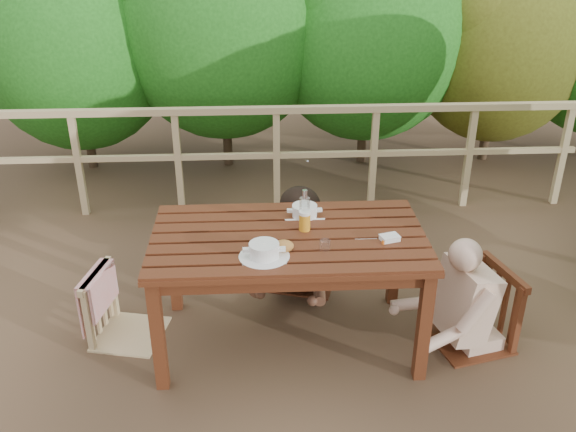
{
  "coord_description": "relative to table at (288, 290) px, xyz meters",
  "views": [
    {
      "loc": [
        -0.19,
        -3.37,
        2.61
      ],
      "look_at": [
        0.0,
        0.05,
        0.9
      ],
      "focal_mm": 38.95,
      "sensor_mm": 36.0,
      "label": 1
    }
  ],
  "objects": [
    {
      "name": "chair_right",
      "position": [
        1.19,
        -0.07,
        0.1
      ],
      "size": [
        0.59,
        0.59,
        0.98
      ],
      "primitive_type": "cube",
      "rotation": [
        0.0,
        0.0,
        -1.33
      ],
      "color": "#401D0E",
      "rests_on": "ground"
    },
    {
      "name": "railing",
      "position": [
        0.0,
        2.0,
        0.11
      ],
      "size": [
        5.6,
        0.1,
        1.01
      ],
      "primitive_type": "cube",
      "color": "tan",
      "rests_on": "ground"
    },
    {
      "name": "beer_glass",
      "position": [
        0.1,
        0.06,
        0.46
      ],
      "size": [
        0.07,
        0.07,
        0.14
      ],
      "primitive_type": "cylinder",
      "color": "orange",
      "rests_on": "table"
    },
    {
      "name": "chair_far",
      "position": [
        0.16,
        0.71,
        0.07
      ],
      "size": [
        0.57,
        0.57,
        0.92
      ],
      "primitive_type": "cube",
      "rotation": [
        0.0,
        0.0,
        -0.28
      ],
      "color": "#401D0E",
      "rests_on": "ground"
    },
    {
      "name": "diner_right",
      "position": [
        1.22,
        -0.07,
        0.25
      ],
      "size": [
        0.74,
        0.66,
        1.28
      ],
      "primitive_type": null,
      "rotation": [
        0.0,
        0.0,
        1.81
      ],
      "color": "#CEA88C",
      "rests_on": "ground"
    },
    {
      "name": "bottle",
      "position": [
        0.11,
        0.09,
        0.53
      ],
      "size": [
        0.07,
        0.07,
        0.27
      ],
      "primitive_type": "cylinder",
      "color": "white",
      "rests_on": "table"
    },
    {
      "name": "ground",
      "position": [
        0.0,
        0.0,
        -0.39
      ],
      "size": [
        60.0,
        60.0,
        0.0
      ],
      "primitive_type": "plane",
      "color": "brown",
      "rests_on": "ground"
    },
    {
      "name": "soup_near",
      "position": [
        -0.15,
        -0.25,
        0.44
      ],
      "size": [
        0.3,
        0.3,
        0.1
      ],
      "primitive_type": "cylinder",
      "color": "silver",
      "rests_on": "table"
    },
    {
      "name": "bread_roll",
      "position": [
        -0.04,
        -0.18,
        0.43
      ],
      "size": [
        0.12,
        0.09,
        0.07
      ],
      "primitive_type": "ellipsoid",
      "color": "#A36925",
      "rests_on": "table"
    },
    {
      "name": "woman",
      "position": [
        0.16,
        0.73,
        0.26
      ],
      "size": [
        0.68,
        0.77,
        1.3
      ],
      "primitive_type": null,
      "rotation": [
        0.0,
        0.0,
        2.86
      ],
      "color": "black",
      "rests_on": "ground"
    },
    {
      "name": "chair_left",
      "position": [
        -1.06,
        0.1,
        0.06
      ],
      "size": [
        0.53,
        0.53,
        0.89
      ],
      "primitive_type": "cube",
      "rotation": [
        0.0,
        0.0,
        1.36
      ],
      "color": "tan",
      "rests_on": "ground"
    },
    {
      "name": "tumbler",
      "position": [
        0.2,
        -0.19,
        0.43
      ],
      "size": [
        0.06,
        0.06,
        0.08
      ],
      "primitive_type": "cylinder",
      "color": "white",
      "rests_on": "table"
    },
    {
      "name": "butter_tub",
      "position": [
        0.61,
        -0.1,
        0.41
      ],
      "size": [
        0.13,
        0.11,
        0.05
      ],
      "primitive_type": "cube",
      "rotation": [
        0.0,
        0.0,
        0.28
      ],
      "color": "white",
      "rests_on": "table"
    },
    {
      "name": "soup_far",
      "position": [
        0.12,
        0.26,
        0.44
      ],
      "size": [
        0.27,
        0.27,
        0.09
      ],
      "primitive_type": "cylinder",
      "color": "silver",
      "rests_on": "table"
    },
    {
      "name": "table",
      "position": [
        0.0,
        0.0,
        0.0
      ],
      "size": [
        1.69,
        0.95,
        0.78
      ],
      "primitive_type": "cube",
      "color": "#401D0E",
      "rests_on": "ground"
    }
  ]
}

